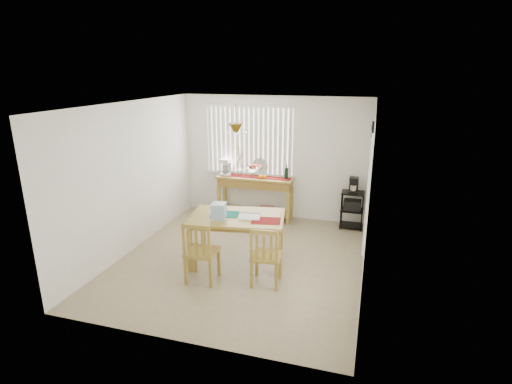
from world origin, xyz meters
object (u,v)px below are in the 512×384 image
(dining_table, at_px, (237,221))
(chair_left, at_px, (201,252))
(sideboard, at_px, (255,187))
(chair_right, at_px, (266,256))
(cart_items, at_px, (354,185))
(wire_cart, at_px, (352,206))

(dining_table, distance_m, chair_left, 0.88)
(sideboard, distance_m, chair_right, 2.85)
(sideboard, height_order, cart_items, cart_items)
(dining_table, relative_size, chair_right, 1.77)
(wire_cart, distance_m, cart_items, 0.45)
(sideboard, height_order, chair_left, chair_left)
(sideboard, distance_m, chair_left, 2.87)
(dining_table, xyz_separation_m, chair_left, (-0.31, -0.78, -0.24))
(sideboard, relative_size, wire_cart, 2.15)
(sideboard, xyz_separation_m, chair_left, (-0.01, -2.86, -0.21))
(chair_right, bearing_deg, wire_cart, 67.91)
(wire_cart, bearing_deg, cart_items, 90.00)
(dining_table, bearing_deg, cart_items, 50.22)
(dining_table, bearing_deg, sideboard, 98.30)
(wire_cart, distance_m, chair_right, 2.89)
(chair_left, bearing_deg, cart_items, 54.48)
(cart_items, distance_m, chair_right, 2.93)
(cart_items, xyz_separation_m, chair_right, (-1.09, -2.69, -0.44))
(sideboard, relative_size, cart_items, 5.21)
(chair_right, bearing_deg, sideboard, 109.54)
(wire_cart, xyz_separation_m, chair_right, (-1.09, -2.68, 0.00))
(cart_items, xyz_separation_m, dining_table, (-1.73, -2.08, -0.18))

